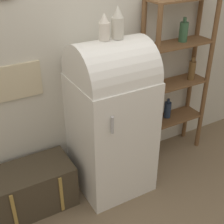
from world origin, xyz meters
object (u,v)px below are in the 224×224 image
(refrigerator, at_px, (111,116))
(vase_left, at_px, (104,28))
(vase_center, at_px, (118,23))
(suitcase_trunk, at_px, (31,188))

(refrigerator, bearing_deg, vase_left, 168.92)
(vase_left, relative_size, vase_center, 0.82)
(vase_left, bearing_deg, vase_center, -5.20)
(suitcase_trunk, relative_size, vase_left, 3.56)
(refrigerator, height_order, vase_left, vase_left)
(refrigerator, bearing_deg, vase_center, -0.09)
(suitcase_trunk, xyz_separation_m, vase_left, (0.76, -0.07, 1.41))
(vase_center, bearing_deg, suitcase_trunk, 174.95)
(suitcase_trunk, bearing_deg, refrigerator, -5.43)
(refrigerator, xyz_separation_m, suitcase_trunk, (-0.81, 0.08, -0.58))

